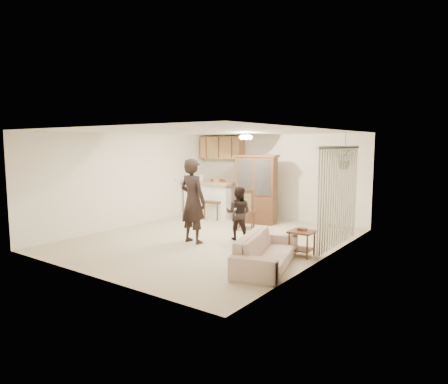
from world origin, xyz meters
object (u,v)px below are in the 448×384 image
Objects in this scene: china_hutch at (256,190)px; child at (238,211)px; sofa at (266,247)px; chair_bar at (214,208)px; adult at (193,203)px; side_table at (302,243)px; chair_hutch_left at (247,208)px; chair_hutch_right at (245,218)px.

child is at bearing -79.94° from china_hutch.
sofa is 4.09m from china_hutch.
chair_bar is (-2.02, 1.74, -0.34)m from child.
china_hutch is at bearing -84.74° from adult.
china_hutch reaches higher than sofa.
side_table is 0.49× the size of chair_bar.
china_hutch is at bearing -89.31° from child.
chair_bar is 1.02m from chair_hutch_left.
adult is 1.53× the size of chair_bar.
sofa is 4.90m from chair_hutch_left.
chair_bar is at bearing -115.62° from chair_hutch_left.
side_table is at bearing -52.94° from china_hutch.
adult is at bearing 59.59° from chair_hutch_right.
chair_hutch_right reaches higher than sofa.
chair_hutch_right is at bearing -91.22° from adult.
china_hutch reaches higher than chair_bar.
sofa is 1.05m from side_table.
child is 1.28× the size of chair_hutch_left.
side_table is 4.29m from chair_hutch_left.
adult is 2.76m from china_hutch.
chair_bar is 1.12× the size of chair_hutch_left.
china_hutch is 1.82× the size of chair_hutch_left.
side_table is (1.80, -0.43, -0.41)m from child.
child is 1.26× the size of chair_hutch_right.
child is (0.67, 0.84, -0.22)m from adult.
china_hutch reaches higher than chair_hutch_right.
adult is (-2.24, 0.60, 0.53)m from sofa.
side_table is 0.53× the size of chair_hutch_right.
adult is at bearing 58.63° from sofa.
adult is at bearing -71.20° from chair_bar.
china_hutch reaches higher than chair_hutch_left.
chair_bar is (-1.33, -0.18, -0.62)m from china_hutch.
sofa is 2.16m from child.
sofa is at bearing -50.39° from chair_bar.
china_hutch is (-2.25, 3.36, 0.58)m from sofa.
china_hutch is (-0.02, 2.76, 0.05)m from adult.
china_hutch is 1.48m from chair_bar.
chair_hutch_right is at bearing -33.31° from chair_bar.
china_hutch is 1.63× the size of chair_bar.
sofa is 2.38m from adult.
china_hutch is at bearing 136.64° from side_table.
china_hutch is at bearing 17.53° from sofa.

